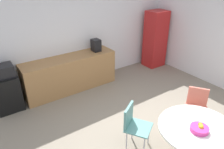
{
  "coord_description": "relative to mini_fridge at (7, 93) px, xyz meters",
  "views": [
    {
      "loc": [
        -2.3,
        -2.02,
        2.91
      ],
      "look_at": [
        -0.08,
        1.17,
        0.95
      ],
      "focal_mm": 34.29,
      "sensor_mm": 36.0,
      "label": 1
    }
  ],
  "objects": [
    {
      "name": "wall_back",
      "position": [
        1.9,
        0.35,
        0.9
      ],
      "size": [
        6.0,
        0.1,
        2.6
      ],
      "primitive_type": "cube",
      "color": "silver",
      "rests_on": "ground_plane"
    },
    {
      "name": "ground_plane",
      "position": [
        1.9,
        -2.65,
        -0.4
      ],
      "size": [
        6.0,
        6.0,
        0.0
      ],
      "primitive_type": "plane",
      "color": "gray"
    },
    {
      "name": "locker_cabinet",
      "position": [
        4.45,
        -0.1,
        0.47
      ],
      "size": [
        0.6,
        0.5,
        1.75
      ],
      "primitive_type": "cube",
      "color": "#B21E1E",
      "rests_on": "ground_plane"
    },
    {
      "name": "coffee_maker",
      "position": [
        2.34,
        0.0,
        0.66
      ],
      "size": [
        0.2,
        0.24,
        0.32
      ],
      "primitive_type": "cube",
      "color": "black",
      "rests_on": "counter_block"
    },
    {
      "name": "microwave",
      "position": [
        0.0,
        0.0,
        0.53
      ],
      "size": [
        0.48,
        0.38,
        0.26
      ],
      "primitive_type": "cube",
      "color": "black",
      "rests_on": "mini_fridge"
    },
    {
      "name": "counter_block",
      "position": [
        1.55,
        0.0,
        0.05
      ],
      "size": [
        2.39,
        0.6,
        0.9
      ],
      "primitive_type": "cube",
      "color": "#9E7042",
      "rests_on": "ground_plane"
    },
    {
      "name": "round_table",
      "position": [
        2.1,
        -3.35,
        0.22
      ],
      "size": [
        1.2,
        1.2,
        0.75
      ],
      "color": "silver",
      "rests_on": "ground_plane"
    },
    {
      "name": "chair_coral",
      "position": [
        2.94,
        -2.77,
        0.12
      ],
      "size": [
        0.58,
        0.58,
        0.83
      ],
      "color": "silver",
      "rests_on": "ground_plane"
    },
    {
      "name": "fruit_bowl",
      "position": [
        2.05,
        -3.4,
        0.39
      ],
      "size": [
        0.27,
        0.27,
        0.11
      ],
      "color": "#D8338C",
      "rests_on": "round_table"
    },
    {
      "name": "chair_teal",
      "position": [
        1.57,
        -2.49,
        0.12
      ],
      "size": [
        0.58,
        0.58,
        0.83
      ],
      "color": "silver",
      "rests_on": "ground_plane"
    },
    {
      "name": "mini_fridge",
      "position": [
        0.0,
        0.0,
        0.0
      ],
      "size": [
        0.54,
        0.54,
        0.81
      ],
      "primitive_type": "cube",
      "color": "black",
      "rests_on": "ground_plane"
    },
    {
      "name": "mug_white",
      "position": [
        2.41,
        0.04,
        0.54
      ],
      "size": [
        0.13,
        0.08,
        0.09
      ],
      "color": "white",
      "rests_on": "counter_block"
    }
  ]
}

